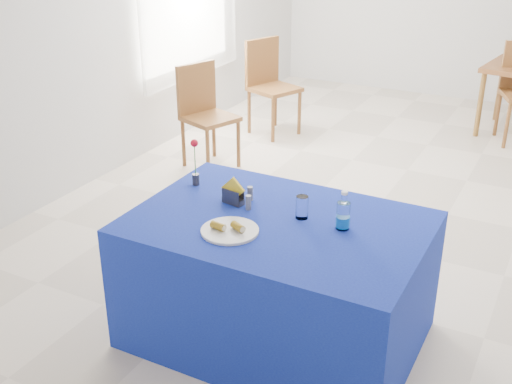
# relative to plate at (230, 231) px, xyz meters

# --- Properties ---
(floor) EXTENTS (7.00, 7.00, 0.00)m
(floor) POSITION_rel_plate_xyz_m (0.16, 2.33, -0.77)
(floor) COLOR beige
(floor) RESTS_ON ground
(plate) EXTENTS (0.31, 0.31, 0.01)m
(plate) POSITION_rel_plate_xyz_m (0.00, 0.00, 0.00)
(plate) COLOR silver
(plate) RESTS_ON blue_table
(drinking_glass) EXTENTS (0.07, 0.07, 0.13)m
(drinking_glass) POSITION_rel_plate_xyz_m (0.27, 0.33, 0.06)
(drinking_glass) COLOR white
(drinking_glass) RESTS_ON blue_table
(salt_shaker) EXTENTS (0.03, 0.03, 0.08)m
(salt_shaker) POSITION_rel_plate_xyz_m (-0.04, 0.29, 0.04)
(salt_shaker) COLOR slate
(salt_shaker) RESTS_ON blue_table
(pepper_shaker) EXTENTS (0.03, 0.03, 0.08)m
(pepper_shaker) POSITION_rel_plate_xyz_m (-0.09, 0.40, 0.04)
(pepper_shaker) COLOR #5E5E62
(pepper_shaker) RESTS_ON blue_table
(blue_table) EXTENTS (1.60, 1.10, 0.76)m
(blue_table) POSITION_rel_plate_xyz_m (0.17, 0.23, -0.39)
(blue_table) COLOR navy
(blue_table) RESTS_ON floor
(water_bottle) EXTENTS (0.08, 0.08, 0.21)m
(water_bottle) POSITION_rel_plate_xyz_m (0.51, 0.32, 0.06)
(water_bottle) COLOR white
(water_bottle) RESTS_ON blue_table
(napkin_holder) EXTENTS (0.15, 0.08, 0.17)m
(napkin_holder) POSITION_rel_plate_xyz_m (-0.16, 0.31, 0.04)
(napkin_holder) COLOR #333338
(napkin_holder) RESTS_ON blue_table
(rose_vase) EXTENTS (0.05, 0.05, 0.30)m
(rose_vase) POSITION_rel_plate_xyz_m (-0.49, 0.44, 0.13)
(rose_vase) COLOR #27272C
(rose_vase) RESTS_ON blue_table
(chair_win_a) EXTENTS (0.56, 0.56, 0.98)m
(chair_win_a) POSITION_rel_plate_xyz_m (-1.63, 2.35, -0.20)
(chair_win_a) COLOR brown
(chair_win_a) RESTS_ON floor
(chair_win_b) EXTENTS (0.59, 0.59, 1.01)m
(chair_win_b) POSITION_rel_plate_xyz_m (-1.52, 3.50, -0.18)
(chair_win_b) COLOR brown
(chair_win_b) RESTS_ON floor
(banana_pieces) EXTENTS (0.19, 0.10, 0.04)m
(banana_pieces) POSITION_rel_plate_xyz_m (-0.01, -0.01, 0.03)
(banana_pieces) COLOR gold
(banana_pieces) RESTS_ON plate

